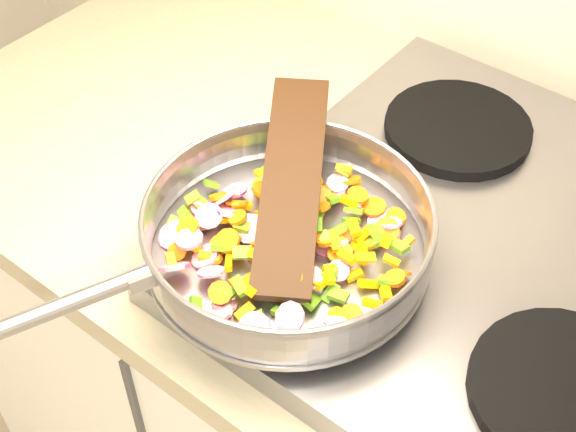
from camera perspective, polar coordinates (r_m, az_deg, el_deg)
The scene contains 7 objects.
cooktop at distance 0.95m, azimuth 14.80°, elevation -2.78°, with size 0.60×0.60×0.04m, color #939399.
grate_fl at distance 0.89m, azimuth 3.02°, elevation -2.80°, with size 0.19×0.19×0.02m, color black.
grate_fr at distance 0.83m, azimuth 19.23°, elevation -11.71°, with size 0.19×0.19×0.02m, color black.
grate_bl at distance 1.07m, azimuth 11.98°, elevation 6.14°, with size 0.19×0.19×0.02m, color black.
saute_pan at distance 0.85m, azimuth -0.12°, elevation -1.09°, with size 0.36×0.50×0.06m.
vegetable_heap at distance 0.86m, azimuth -0.36°, elevation -1.72°, with size 0.27×0.27×0.05m.
wooden_spatula at distance 0.87m, azimuth 0.27°, elevation 2.42°, with size 0.28×0.06×0.01m, color black.
Camera 1 is at (-0.51, 1.04, 1.61)m, focal length 50.00 mm.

